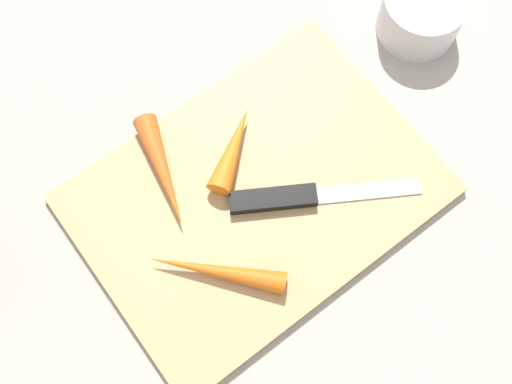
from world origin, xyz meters
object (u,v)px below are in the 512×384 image
at_px(knife, 286,198).
at_px(cutting_board, 256,194).
at_px(carrot_shortest, 233,148).
at_px(small_bowl, 421,15).
at_px(carrot_medium, 163,171).
at_px(carrot_longest, 217,271).

bearing_deg(knife, cutting_board, 158.62).
xyz_separation_m(carrot_shortest, small_bowl, (-0.27, -0.00, 0.00)).
bearing_deg(carrot_medium, carrot_longest, 8.00).
relative_size(cutting_board, carrot_longest, 2.63).
bearing_deg(carrot_shortest, knife, -116.17).
bearing_deg(carrot_medium, knife, 56.95).
height_order(knife, small_bowl, small_bowl).
relative_size(carrot_medium, small_bowl, 1.34).
height_order(cutting_board, carrot_shortest, carrot_shortest).
relative_size(knife, carrot_longest, 1.33).
relative_size(carrot_shortest, carrot_longest, 0.71).
relative_size(cutting_board, carrot_medium, 2.90).
relative_size(carrot_shortest, carrot_medium, 0.78).
xyz_separation_m(cutting_board, small_bowl, (-0.27, -0.05, 0.02)).
xyz_separation_m(cutting_board, carrot_longest, (0.08, 0.05, 0.02)).
xyz_separation_m(knife, carrot_shortest, (0.01, -0.07, 0.01)).
height_order(carrot_medium, carrot_longest, carrot_medium).
distance_m(cutting_board, carrot_shortest, 0.05).
distance_m(cutting_board, small_bowl, 0.28).
distance_m(cutting_board, knife, 0.03).
relative_size(carrot_shortest, small_bowl, 1.05).
distance_m(knife, carrot_medium, 0.13).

